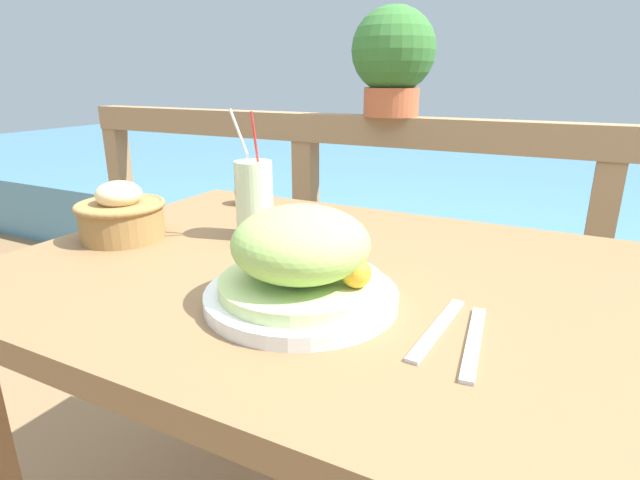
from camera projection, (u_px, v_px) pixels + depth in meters
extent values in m
cube|color=olive|center=(313.00, 276.00, 0.85)|extent=(1.03, 0.79, 0.04)
cube|color=olive|center=(229.00, 333.00, 1.45)|extent=(0.06, 0.06, 0.74)
cube|color=olive|center=(578.00, 430.00, 1.05)|extent=(0.06, 0.06, 0.74)
cube|color=#937551|center=(440.00, 134.00, 1.48)|extent=(2.80, 0.08, 0.09)
cube|color=#937551|center=(127.00, 228.00, 2.22)|extent=(0.07, 0.07, 0.87)
cube|color=#937551|center=(306.00, 261.00, 1.82)|extent=(0.07, 0.07, 0.87)
cube|color=#937551|center=(585.00, 311.00, 1.43)|extent=(0.07, 0.07, 0.87)
cube|color=teal|center=(515.00, 197.00, 3.81)|extent=(12.00, 4.00, 0.40)
cylinder|color=white|center=(301.00, 296.00, 0.70)|extent=(0.27, 0.27, 0.02)
cylinder|color=#C6DB8E|center=(301.00, 284.00, 0.69)|extent=(0.23, 0.23, 0.02)
ellipsoid|color=#9EC660|center=(301.00, 243.00, 0.67)|extent=(0.19, 0.19, 0.10)
sphere|color=#F9A328|center=(356.00, 273.00, 0.65)|extent=(0.04, 0.04, 0.04)
sphere|color=#F9A328|center=(262.00, 251.00, 0.73)|extent=(0.04, 0.04, 0.04)
cylinder|color=beige|center=(254.00, 200.00, 0.96)|extent=(0.07, 0.07, 0.15)
cylinder|color=white|center=(252.00, 166.00, 0.93)|extent=(0.07, 0.03, 0.21)
cylinder|color=red|center=(259.00, 166.00, 0.94)|extent=(0.03, 0.08, 0.21)
cylinder|color=olive|center=(122.00, 221.00, 0.97)|extent=(0.16, 0.16, 0.07)
torus|color=olive|center=(120.00, 205.00, 0.96)|extent=(0.17, 0.17, 0.01)
ellipsoid|color=beige|center=(119.00, 194.00, 0.95)|extent=(0.09, 0.09, 0.05)
cylinder|color=#B75B38|center=(391.00, 102.00, 1.52)|extent=(0.17, 0.17, 0.08)
sphere|color=#336B2D|center=(393.00, 50.00, 1.47)|extent=(0.25, 0.25, 0.25)
cube|color=silver|center=(437.00, 328.00, 0.62)|extent=(0.03, 0.18, 0.00)
cube|color=silver|center=(474.00, 342.00, 0.59)|extent=(0.03, 0.18, 0.00)
sphere|color=#F9A328|center=(247.00, 191.00, 1.23)|extent=(0.07, 0.07, 0.07)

